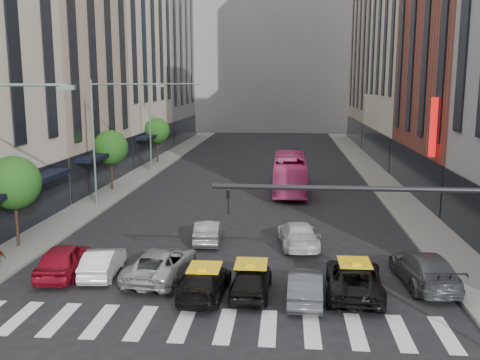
% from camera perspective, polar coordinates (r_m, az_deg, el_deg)
% --- Properties ---
extents(ground, '(160.00, 160.00, 0.00)m').
position_cam_1_polar(ground, '(19.40, -3.95, -17.11)').
color(ground, black).
rests_on(ground, ground).
extents(sidewalk_left, '(3.00, 96.00, 0.15)m').
position_cam_1_polar(sidewalk_left, '(49.91, -11.68, -0.13)').
color(sidewalk_left, slate).
rests_on(sidewalk_left, ground).
extents(sidewalk_right, '(3.00, 96.00, 0.15)m').
position_cam_1_polar(sidewalk_right, '(48.62, 15.27, -0.56)').
color(sidewalk_right, slate).
rests_on(sidewalk_right, ground).
extents(building_left_b, '(8.00, 16.00, 24.00)m').
position_cam_1_polar(building_left_b, '(49.25, -19.20, 13.32)').
color(building_left_b, tan).
rests_on(building_left_b, ground).
extents(building_left_c, '(8.00, 20.00, 36.00)m').
position_cam_1_polar(building_left_c, '(66.66, -12.92, 17.87)').
color(building_left_c, beige).
rests_on(building_left_c, ground).
extents(building_left_d, '(8.00, 18.00, 30.00)m').
position_cam_1_polar(building_left_d, '(84.57, -8.79, 14.30)').
color(building_left_d, gray).
rests_on(building_left_d, ground).
extents(building_right_b, '(8.00, 18.00, 26.00)m').
position_cam_1_polar(building_right_b, '(46.43, 23.64, 14.50)').
color(building_right_b, brown).
rests_on(building_right_b, ground).
extents(building_right_d, '(8.00, 18.00, 28.00)m').
position_cam_1_polar(building_right_d, '(83.38, 15.26, 13.43)').
color(building_right_d, tan).
rests_on(building_right_d, ground).
extents(building_far, '(30.00, 10.00, 36.00)m').
position_cam_1_polar(building_far, '(102.45, 3.57, 15.36)').
color(building_far, gray).
rests_on(building_far, ground).
extents(tree_near, '(2.88, 2.88, 4.95)m').
position_cam_1_polar(tree_near, '(31.14, -22.98, -0.28)').
color(tree_near, black).
rests_on(tree_near, sidewalk_left).
extents(tree_mid, '(2.88, 2.88, 4.95)m').
position_cam_1_polar(tree_mid, '(45.71, -13.64, 3.38)').
color(tree_mid, black).
rests_on(tree_mid, sidewalk_left).
extents(tree_far, '(2.88, 2.88, 4.95)m').
position_cam_1_polar(tree_far, '(61.01, -8.86, 5.22)').
color(tree_far, black).
rests_on(tree_far, sidewalk_left).
extents(streetlamp_mid, '(5.38, 0.25, 9.00)m').
position_cam_1_polar(streetlamp_mid, '(39.28, -14.11, 5.58)').
color(streetlamp_mid, gray).
rests_on(streetlamp_mid, sidewalk_left).
extents(streetlamp_far, '(5.38, 0.25, 9.00)m').
position_cam_1_polar(streetlamp_far, '(54.62, -8.63, 7.01)').
color(streetlamp_far, gray).
rests_on(streetlamp_far, sidewalk_left).
extents(traffic_signal, '(10.10, 0.20, 6.00)m').
position_cam_1_polar(traffic_signal, '(17.32, 21.42, -5.31)').
color(traffic_signal, black).
rests_on(traffic_signal, ground).
extents(liberty_sign, '(0.30, 0.70, 4.00)m').
position_cam_1_polar(liberty_sign, '(38.40, 19.92, 5.32)').
color(liberty_sign, red).
rests_on(liberty_sign, ground).
extents(car_red, '(2.23, 4.62, 1.52)m').
position_cam_1_polar(car_red, '(26.67, -18.27, -8.06)').
color(car_red, maroon).
rests_on(car_red, ground).
extents(car_white_front, '(1.68, 4.02, 1.29)m').
position_cam_1_polar(car_white_front, '(26.17, -14.41, -8.48)').
color(car_white_front, silver).
rests_on(car_white_front, ground).
extents(car_silver, '(2.90, 5.36, 1.43)m').
position_cam_1_polar(car_silver, '(25.23, -8.39, -8.81)').
color(car_silver, '#A3A3A8').
rests_on(car_silver, ground).
extents(taxi_left, '(2.01, 4.45, 1.26)m').
position_cam_1_polar(taxi_left, '(23.04, -3.79, -10.81)').
color(taxi_left, black).
rests_on(taxi_left, ground).
extents(taxi_center, '(1.74, 4.09, 1.38)m').
position_cam_1_polar(taxi_center, '(23.10, 1.19, -10.58)').
color(taxi_center, black).
rests_on(taxi_center, ground).
extents(car_grey_mid, '(1.51, 4.02, 1.31)m').
position_cam_1_polar(car_grey_mid, '(22.71, 6.94, -11.13)').
color(car_grey_mid, '#3A3D41').
rests_on(car_grey_mid, ground).
extents(taxi_right, '(2.69, 5.20, 1.40)m').
position_cam_1_polar(taxi_right, '(23.69, 12.05, -10.25)').
color(taxi_right, black).
rests_on(taxi_right, ground).
extents(car_grey_curb, '(2.52, 5.32, 1.50)m').
position_cam_1_polar(car_grey_curb, '(25.54, 19.08, -8.95)').
color(car_grey_curb, '#3F4246').
rests_on(car_grey_curb, ground).
extents(car_row2_left, '(1.64, 4.05, 1.31)m').
position_cam_1_polar(car_row2_left, '(30.52, -3.41, -5.44)').
color(car_row2_left, gray).
rests_on(car_row2_left, ground).
extents(car_row2_right, '(2.50, 5.00, 1.40)m').
position_cam_1_polar(car_row2_right, '(29.83, 6.21, -5.77)').
color(car_row2_right, silver).
rests_on(car_row2_right, ground).
extents(bus, '(2.61, 11.03, 3.07)m').
position_cam_1_polar(bus, '(44.77, 5.32, 0.75)').
color(bus, '#E74490').
rests_on(bus, ground).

